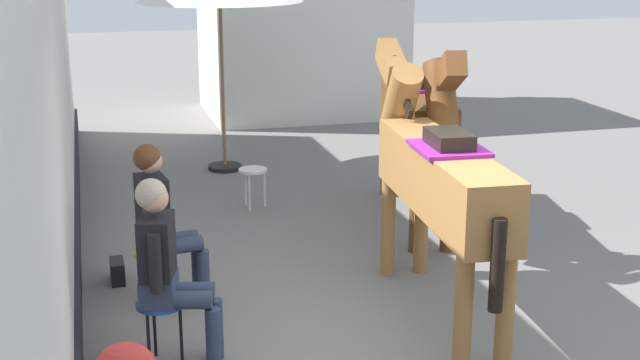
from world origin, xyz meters
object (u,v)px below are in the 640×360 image
saddled_horse_far (418,118)px  satchel_bag (117,271)px  seated_visitor_near (167,263)px  saddled_horse_near (437,175)px  seated_visitor_far (161,216)px  spare_stool_white (253,174)px

saddled_horse_far → satchel_bag: (-3.15, -0.83, -1.06)m
seated_visitor_near → saddled_horse_near: (2.17, 0.37, 0.38)m
seated_visitor_far → spare_stool_white: size_ratio=3.02×
seated_visitor_far → satchel_bag: seated_visitor_far is taller
spare_stool_white → satchel_bag: (-1.59, -1.82, -0.30)m
seated_visitor_far → saddled_horse_near: 2.26m
seated_visitor_near → seated_visitor_far: (0.05, 1.07, 0.00)m
seated_visitor_near → spare_stool_white: 3.74m
saddled_horse_far → satchel_bag: saddled_horse_far is taller
saddled_horse_near → saddled_horse_far: size_ratio=1.01×
seated_visitor_far → satchel_bag: bearing=120.6°
seated_visitor_near → spare_stool_white: size_ratio=3.02×
seated_visitor_near → saddled_horse_far: size_ratio=0.47×
seated_visitor_far → spare_stool_white: seated_visitor_far is taller
seated_visitor_far → saddled_horse_far: (2.79, 1.43, 0.38)m
spare_stool_white → satchel_bag: bearing=-131.0°
spare_stool_white → satchel_bag: spare_stool_white is taller
seated_visitor_far → satchel_bag: 0.98m
seated_visitor_near → satchel_bag: 1.83m
satchel_bag → seated_visitor_near: bearing=9.8°
seated_visitor_near → spare_stool_white: bearing=69.9°
seated_visitor_near → seated_visitor_far: bearing=87.1°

